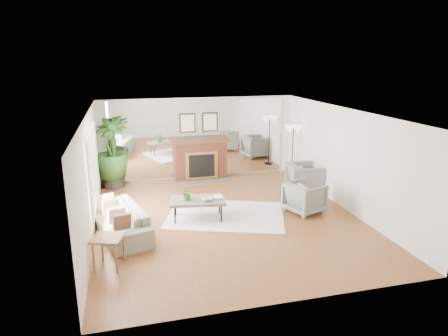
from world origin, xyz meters
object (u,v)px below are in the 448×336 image
object	(u,v)px
armchair_back	(305,178)
potted_ficus	(112,151)
fireplace	(200,158)
armchair_front	(305,197)
coffee_table	(198,201)
side_table	(108,242)
floor_lamp	(293,134)
sofa	(120,221)

from	to	relation	value
armchair_back	potted_ficus	distance (m)	5.53
fireplace	armchair_front	world-z (taller)	fireplace
coffee_table	side_table	bearing A→B (deg)	-138.10
coffee_table	armchair_front	bearing A→B (deg)	-3.77
coffee_table	floor_lamp	world-z (taller)	floor_lamp
armchair_back	armchair_front	distance (m)	1.57
side_table	floor_lamp	bearing A→B (deg)	37.62
armchair_front	potted_ficus	distance (m)	5.58
coffee_table	armchair_front	size ratio (longest dim) A/B	1.66
floor_lamp	armchair_back	bearing A→B (deg)	-95.12
armchair_front	coffee_table	bearing A→B (deg)	65.01
armchair_front	potted_ficus	size ratio (longest dim) A/B	0.40
armchair_front	potted_ficus	xyz separation A→B (m)	(-4.53, 3.18, 0.71)
sofa	armchair_back	distance (m)	5.31
potted_ficus	floor_lamp	bearing A→B (deg)	-6.99
armchair_front	side_table	world-z (taller)	armchair_front
sofa	coffee_table	bearing A→B (deg)	87.48
armchair_front	floor_lamp	world-z (taller)	floor_lamp
fireplace	armchair_back	xyz separation A→B (m)	(2.60, -1.92, -0.25)
floor_lamp	armchair_front	bearing A→B (deg)	-106.88
armchair_back	floor_lamp	distance (m)	1.53
coffee_table	sofa	distance (m)	1.81
fireplace	armchair_back	bearing A→B (deg)	-36.51
sofa	side_table	size ratio (longest dim) A/B	3.22
sofa	floor_lamp	world-z (taller)	floor_lamp
side_table	potted_ficus	size ratio (longest dim) A/B	0.32
sofa	armchair_back	xyz separation A→B (m)	(5.05, 1.63, 0.10)
sofa	potted_ficus	xyz separation A→B (m)	(-0.15, 3.40, 0.78)
fireplace	coffee_table	xyz separation A→B (m)	(-0.69, -3.17, -0.20)
sofa	armchair_front	xyz separation A→B (m)	(4.38, 0.21, 0.07)
coffee_table	potted_ficus	xyz separation A→B (m)	(-1.91, 3.01, 0.62)
fireplace	floor_lamp	world-z (taller)	fireplace
side_table	armchair_front	bearing A→B (deg)	19.12
side_table	potted_ficus	world-z (taller)	potted_ficus
coffee_table	armchair_back	size ratio (longest dim) A/B	1.51
armchair_back	armchair_front	size ratio (longest dim) A/B	1.09
armchair_back	potted_ficus	size ratio (longest dim) A/B	0.44
sofa	fireplace	bearing A→B (deg)	130.54
armchair_front	floor_lamp	size ratio (longest dim) A/B	0.48
coffee_table	sofa	world-z (taller)	sofa
fireplace	potted_ficus	bearing A→B (deg)	-176.50
fireplace	coffee_table	bearing A→B (deg)	-102.23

